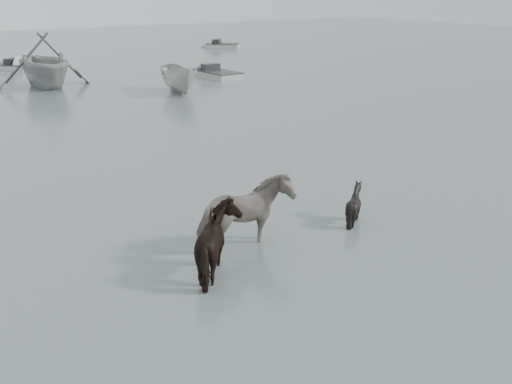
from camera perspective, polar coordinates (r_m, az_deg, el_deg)
ground at (r=14.39m, az=-1.73°, el=-4.17°), size 140.00×140.00×0.00m
pony_pinto at (r=13.63m, az=-1.01°, el=-1.45°), size 2.13×1.02×1.78m
pony_dark at (r=12.46m, az=-3.07°, el=-3.88°), size 1.68×1.85×1.58m
pony_black at (r=15.43m, az=8.75°, el=-0.66°), size 1.06×0.96×1.09m
rowboat_trail at (r=37.27m, az=-18.36°, el=11.21°), size 5.42×6.18×3.10m
boat_small at (r=33.96m, az=-6.85°, el=10.08°), size 2.43×4.27×1.55m
skiff_port at (r=39.45m, az=-3.57°, el=10.69°), size 1.72×5.03×0.75m
skiff_mid at (r=46.00m, az=-21.57°, el=10.54°), size 4.61×4.36×0.75m
skiff_star at (r=57.76m, az=-2.96°, el=13.05°), size 3.96×3.90×0.75m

